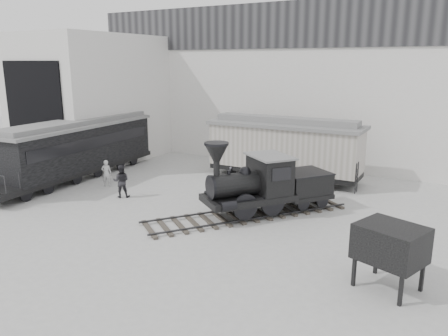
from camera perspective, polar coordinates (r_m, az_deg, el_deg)
The scene contains 9 objects.
ground at distance 18.86m, azimuth -4.27°, elevation -8.57°, with size 90.00×90.00×0.00m, color #9E9E9B.
north_wall at distance 31.09m, azimuth 11.17°, elevation 10.55°, with size 34.00×2.51×11.00m.
west_pavilion at distance 34.52m, azimuth -15.62°, elevation 8.83°, with size 7.00×12.11×9.00m.
locomotive at distance 20.89m, azimuth 5.09°, elevation -2.52°, with size 7.84×9.37×3.56m.
boxcar at distance 27.07m, azimuth 7.94°, elevation 2.73°, with size 9.51×3.03×3.89m.
passenger_coach at distance 28.82m, azimuth -18.42°, elevation 2.49°, with size 3.52×12.84×3.40m.
visitor_a at distance 26.43m, azimuth -15.10°, elevation -0.66°, with size 0.58×0.38×1.58m, color #BABABA.
visitor_b at distance 24.09m, azimuth -13.28°, elevation -1.67°, with size 0.87×0.68×1.79m, color #252428.
coal_hopper at distance 14.99m, azimuth 20.87°, elevation -9.76°, with size 2.40×2.19×2.14m.
Camera 1 is at (9.70, -14.51, 7.14)m, focal length 35.00 mm.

